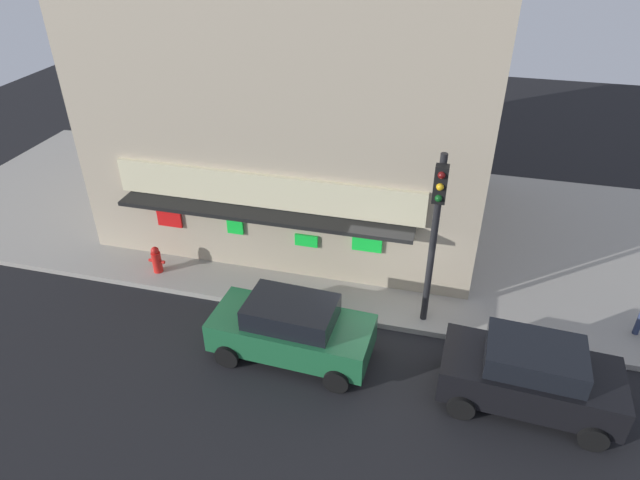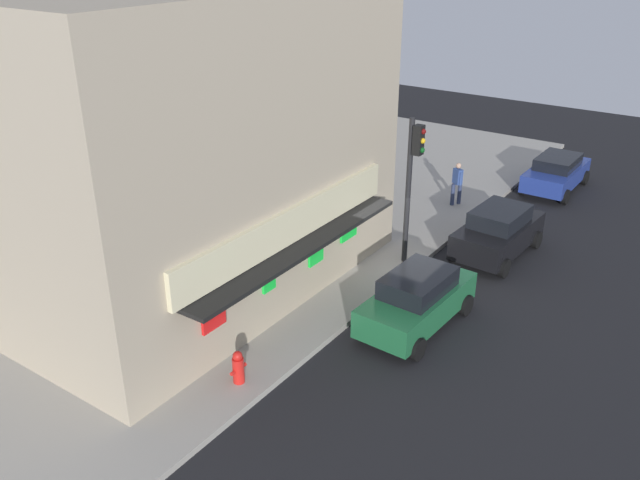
% 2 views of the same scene
% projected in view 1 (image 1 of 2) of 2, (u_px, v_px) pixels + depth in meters
% --- Properties ---
extents(ground_plane, '(53.70, 53.70, 0.00)m').
position_uv_depth(ground_plane, '(383.00, 329.00, 15.35)').
color(ground_plane, black).
extents(sidewalk, '(35.80, 10.71, 0.17)m').
position_uv_depth(sidewalk, '(406.00, 230.00, 19.69)').
color(sidewalk, '#A39E93').
rests_on(sidewalk, ground_plane).
extents(corner_building, '(12.22, 9.62, 9.00)m').
position_uv_depth(corner_building, '(306.00, 89.00, 18.63)').
color(corner_building, tan).
rests_on(corner_building, sidewalk).
extents(traffic_light, '(0.32, 0.58, 4.99)m').
position_uv_depth(traffic_light, '(436.00, 222.00, 13.69)').
color(traffic_light, black).
rests_on(traffic_light, sidewalk).
extents(fire_hydrant, '(0.53, 0.29, 0.90)m').
position_uv_depth(fire_hydrant, '(157.00, 260.00, 17.17)').
color(fire_hydrant, red).
rests_on(fire_hydrant, sidewalk).
extents(trash_can, '(0.46, 0.46, 0.90)m').
position_uv_depth(trash_can, '(221.00, 245.00, 17.84)').
color(trash_can, '#2D2D2D').
rests_on(trash_can, sidewalk).
extents(potted_plant_by_doorway, '(0.61, 0.61, 0.92)m').
position_uv_depth(potted_plant_by_doorway, '(342.00, 247.00, 17.65)').
color(potted_plant_by_doorway, '#59595B').
rests_on(potted_plant_by_doorway, sidewalk).
extents(potted_plant_by_window, '(0.64, 0.64, 0.93)m').
position_uv_depth(potted_plant_by_window, '(258.00, 244.00, 17.74)').
color(potted_plant_by_window, gray).
rests_on(potted_plant_by_window, sidewalk).
extents(parked_car_black, '(4.11, 2.23, 1.75)m').
position_uv_depth(parked_car_black, '(530.00, 375.00, 12.68)').
color(parked_car_black, black).
rests_on(parked_car_black, ground_plane).
extents(parked_car_green, '(4.20, 2.13, 1.71)m').
position_uv_depth(parked_car_green, '(292.00, 329.00, 14.06)').
color(parked_car_green, '#1E6038').
rests_on(parked_car_green, ground_plane).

